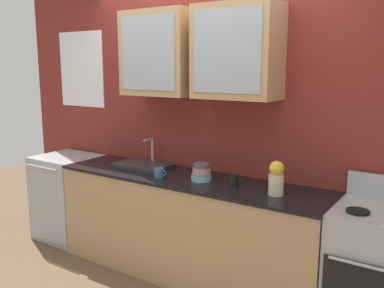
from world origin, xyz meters
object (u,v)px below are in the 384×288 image
(bowl_stack, at_px, (201,173))
(vase, at_px, (276,178))
(sink_faucet, at_px, (143,164))
(cup_near_bowls, at_px, (235,180))
(stove_range, at_px, (379,275))
(dishwasher, at_px, (68,197))
(cup_near_sink, at_px, (159,173))

(bowl_stack, xyz_separation_m, vase, (0.67, -0.03, 0.06))
(sink_faucet, distance_m, cup_near_bowls, 1.02)
(vase, bearing_deg, sink_faucet, 174.32)
(stove_range, xyz_separation_m, dishwasher, (-3.08, -0.00, -0.01))
(cup_near_bowls, bearing_deg, vase, -7.03)
(dishwasher, bearing_deg, sink_faucet, 5.91)
(stove_range, xyz_separation_m, cup_near_sink, (-1.75, -0.12, 0.48))
(stove_range, xyz_separation_m, sink_faucet, (-2.11, 0.10, 0.46))
(bowl_stack, height_order, cup_near_bowls, bowl_stack)
(stove_range, bearing_deg, cup_near_bowls, 179.78)
(bowl_stack, height_order, dishwasher, bowl_stack)
(bowl_stack, relative_size, dishwasher, 0.19)
(bowl_stack, xyz_separation_m, cup_near_bowls, (0.30, 0.01, -0.02))
(stove_range, height_order, cup_near_bowls, stove_range)
(sink_faucet, relative_size, vase, 2.00)
(sink_faucet, height_order, vase, vase)
(dishwasher, bearing_deg, stove_range, 0.08)
(cup_near_sink, bearing_deg, dishwasher, 174.88)
(cup_near_bowls, distance_m, dishwasher, 2.05)
(stove_range, xyz_separation_m, cup_near_bowls, (-1.09, 0.00, 0.48))
(vase, height_order, cup_near_bowls, vase)
(sink_faucet, bearing_deg, bowl_stack, -8.41)
(vase, bearing_deg, cup_near_sink, -175.33)
(cup_near_sink, height_order, dishwasher, cup_near_sink)
(cup_near_bowls, bearing_deg, stove_range, -0.22)
(cup_near_bowls, height_order, dishwasher, cup_near_bowls)
(sink_faucet, xyz_separation_m, dishwasher, (-0.97, -0.10, -0.46))
(cup_near_sink, distance_m, cup_near_bowls, 0.67)
(cup_near_sink, bearing_deg, stove_range, 4.06)
(stove_range, height_order, vase, vase)
(sink_faucet, distance_m, bowl_stack, 0.73)
(stove_range, bearing_deg, bowl_stack, -179.62)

